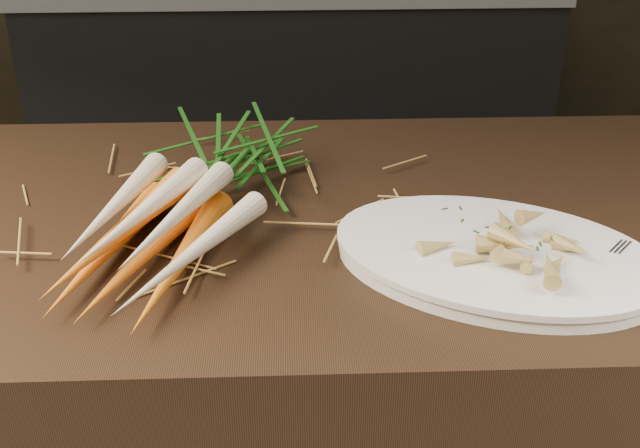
% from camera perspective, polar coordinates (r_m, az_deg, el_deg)
% --- Properties ---
extents(back_counter, '(1.82, 0.62, 0.84)m').
position_cam_1_polar(back_counter, '(3.03, -1.97, 9.32)').
color(back_counter, black).
rests_on(back_counter, ground).
extents(straw_bedding, '(1.40, 0.60, 0.02)m').
position_cam_1_polar(straw_bedding, '(1.14, -16.73, 0.93)').
color(straw_bedding, '#A87B3B').
rests_on(straw_bedding, main_counter).
extents(root_veg_bunch, '(0.32, 0.58, 0.10)m').
position_cam_1_polar(root_veg_bunch, '(1.10, -8.66, 3.20)').
color(root_veg_bunch, orange).
rests_on(root_veg_bunch, main_counter).
extents(serving_platter, '(0.46, 0.40, 0.02)m').
position_cam_1_polar(serving_platter, '(1.00, 12.31, -2.44)').
color(serving_platter, white).
rests_on(serving_platter, main_counter).
extents(roasted_veg_heap, '(0.23, 0.21, 0.04)m').
position_cam_1_polar(roasted_veg_heap, '(0.98, 12.50, -0.82)').
color(roasted_veg_heap, '#B09147').
rests_on(roasted_veg_heap, serving_platter).
extents(serving_fork, '(0.11, 0.12, 0.00)m').
position_cam_1_polar(serving_fork, '(0.97, 20.29, -3.77)').
color(serving_fork, silver).
rests_on(serving_fork, serving_platter).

